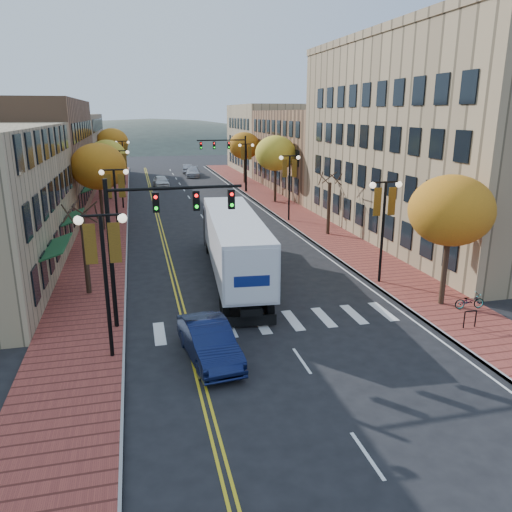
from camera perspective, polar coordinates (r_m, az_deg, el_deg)
ground at (r=22.54m, az=3.60°, el=-9.55°), size 200.00×200.00×0.00m
sidewalk_left at (r=52.85m, az=-16.55°, el=4.88°), size 4.00×85.00×0.15m
sidewalk_right at (r=54.90m, az=2.61°, el=5.93°), size 4.00×85.00×0.15m
building_left_mid at (r=56.60m, az=-25.08°, el=10.31°), size 12.00×24.00×11.00m
building_left_far at (r=81.27m, az=-21.73°, el=11.46°), size 12.00×26.00×9.50m
building_right_near at (r=43.17m, az=21.69°, el=12.01°), size 15.00×28.00×15.00m
building_right_mid at (r=66.31m, az=8.40°, el=11.82°), size 15.00×24.00×10.00m
building_right_far at (r=87.05m, az=2.91°, el=13.27°), size 15.00×20.00×11.00m
tree_left_a at (r=28.53m, az=-18.89°, el=-0.02°), size 0.28×0.28×4.20m
tree_left_b at (r=43.69m, az=-17.57°, el=9.71°), size 4.48×4.48×7.21m
tree_left_c at (r=59.64m, az=-16.64°, el=10.92°), size 4.16×4.16×6.69m
tree_left_d at (r=77.55m, az=-16.11°, el=12.42°), size 4.61×4.61×7.42m
tree_right_a at (r=26.61m, az=21.39°, el=4.84°), size 4.16×4.16×6.69m
tree_right_b at (r=41.02m, az=8.31°, el=5.40°), size 0.28×0.28×4.20m
tree_right_c at (r=55.65m, az=2.25°, el=11.65°), size 4.48×4.48×7.21m
tree_right_d at (r=71.15m, az=-1.35°, el=12.49°), size 4.35×4.35×7.00m
lamp_left_a at (r=20.18m, az=-16.98°, el=-0.29°), size 1.96×0.36×6.05m
lamp_left_b at (r=35.82m, az=-15.76°, el=6.74°), size 1.96×0.36×6.05m
lamp_left_c at (r=53.68m, az=-15.23°, el=9.71°), size 1.96×0.36×6.05m
lamp_left_d at (r=71.60m, az=-14.96°, el=11.19°), size 1.96×0.36×6.05m
lamp_right_a at (r=29.32m, az=14.41°, el=4.88°), size 1.96×0.36×6.05m
lamp_right_b at (r=45.80m, az=3.85°, el=9.22°), size 1.96×0.36×6.05m
lamp_right_c at (r=63.11m, az=-1.12°, el=11.13°), size 1.96×0.36×6.05m
traffic_mast_near at (r=22.90m, az=-11.70°, el=3.61°), size 6.10×0.35×7.00m
traffic_mast_far at (r=62.65m, az=-2.96°, el=11.65°), size 6.10×0.34×7.00m
semi_truck at (r=30.05m, az=-2.76°, el=1.91°), size 3.91×16.50×4.09m
navy_sedan at (r=20.61m, az=-5.37°, el=-9.70°), size 2.26×5.01×1.59m
black_suv at (r=32.46m, az=-0.47°, el=-0.09°), size 2.86×5.24×1.39m
car_far_white at (r=69.14m, az=-10.79°, el=8.38°), size 2.14×4.80×1.60m
car_far_silver at (r=80.03m, az=-7.22°, el=9.51°), size 2.79×5.45×1.51m
car_far_oncoming at (r=85.01m, az=-7.80°, el=9.85°), size 2.00×4.53×1.44m
bicycle at (r=27.56m, az=23.21°, el=-4.74°), size 1.60×0.69×0.82m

